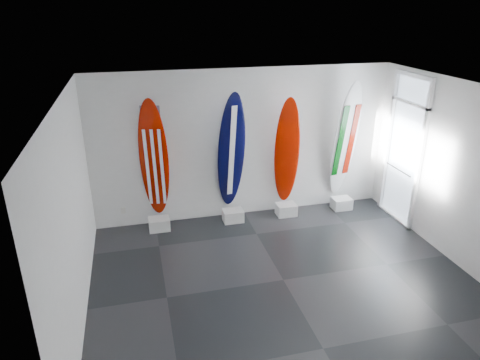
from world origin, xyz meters
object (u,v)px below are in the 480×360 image
object	(u,v)px
surfboard_swiss	(287,152)
surfboard_usa	(154,160)
surfboard_navy	(231,152)
surfboard_italy	(345,141)

from	to	relation	value
surfboard_swiss	surfboard_usa	bearing A→B (deg)	-172.02
surfboard_usa	surfboard_swiss	bearing A→B (deg)	11.07
surfboard_navy	surfboard_italy	xyz separation A→B (m)	(2.39, 0.00, 0.05)
surfboard_swiss	surfboard_italy	size ratio (longest dim) A/B	0.89
surfboard_usa	surfboard_navy	bearing A→B (deg)	11.07
surfboard_usa	surfboard_italy	size ratio (longest dim) A/B	0.94
surfboard_usa	surfboard_navy	distance (m)	1.48
surfboard_navy	surfboard_swiss	world-z (taller)	surfboard_navy
surfboard_usa	surfboard_swiss	distance (m)	2.62
surfboard_usa	surfboard_swiss	xyz separation A→B (m)	(2.62, 0.00, -0.06)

